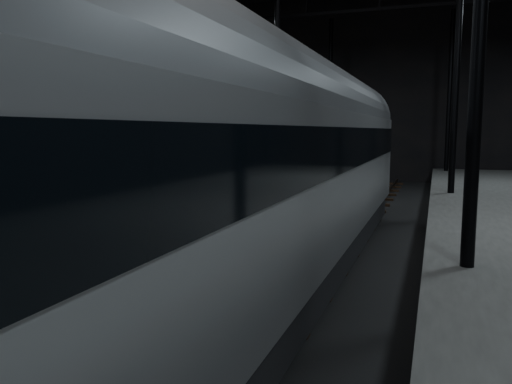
% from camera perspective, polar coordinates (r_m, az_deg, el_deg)
% --- Properties ---
extents(ground, '(44.00, 44.00, 0.00)m').
position_cam_1_polar(ground, '(14.92, 7.10, -6.91)').
color(ground, black).
rests_on(ground, ground).
extents(platform_left, '(9.00, 43.80, 1.00)m').
position_cam_1_polar(platform_left, '(17.97, -16.93, -3.14)').
color(platform_left, '#504F4D').
rests_on(platform_left, ground).
extents(tactile_strip, '(0.50, 43.80, 0.01)m').
position_cam_1_polar(tactile_strip, '(15.73, -4.47, -2.41)').
color(tactile_strip, '#8A5E19').
rests_on(tactile_strip, platform_left).
extents(track, '(2.40, 43.00, 0.24)m').
position_cam_1_polar(track, '(14.90, 7.11, -6.66)').
color(track, '#3F3328').
rests_on(track, ground).
extents(train, '(2.96, 19.73, 5.27)m').
position_cam_1_polar(train, '(11.30, 3.61, 3.76)').
color(train, '#AAADB2').
rests_on(train, ground).
extents(woman, '(0.72, 0.60, 1.69)m').
position_cam_1_polar(woman, '(13.61, -11.08, -0.43)').
color(woman, tan).
rests_on(woman, platform_left).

